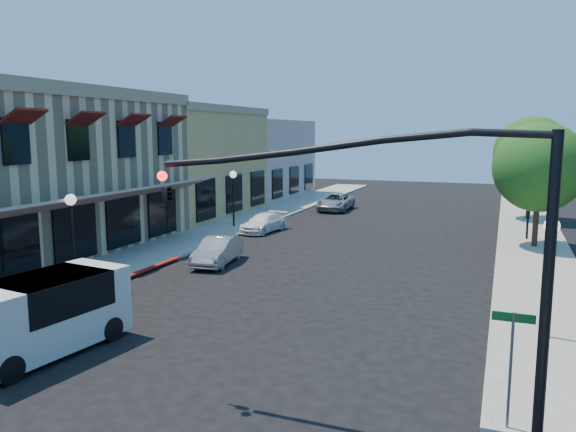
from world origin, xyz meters
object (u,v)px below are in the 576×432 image
(lamppost_left_far, at_px, (233,184))
(parked_car_d, at_px, (336,202))
(signal_mast_arm, at_px, (425,232))
(parked_car_c, at_px, (263,223))
(lamppost_left_near, at_px, (71,215))
(street_tree_a, at_px, (539,167))
(street_tree_b, at_px, (532,153))
(street_name_sign, at_px, (511,352))
(white_van, at_px, (38,311))
(parked_car_a, at_px, (86,288))
(lamppost_right_near, at_px, (550,247))
(lamppost_right_far, at_px, (530,192))
(parked_car_b, at_px, (218,251))

(lamppost_left_far, relative_size, parked_car_d, 0.77)
(signal_mast_arm, xyz_separation_m, parked_car_c, (-12.06, 19.87, -3.54))
(lamppost_left_near, distance_m, parked_car_d, 24.37)
(street_tree_a, bearing_deg, street_tree_b, 90.00)
(street_tree_b, bearing_deg, street_tree_a, -90.00)
(street_name_sign, xyz_separation_m, white_van, (-11.76, -0.25, -0.50))
(parked_car_a, xyz_separation_m, parked_car_d, (1.40, 26.00, 0.06))
(lamppost_right_near, distance_m, parked_car_a, 14.99)
(street_tree_a, xyz_separation_m, white_van, (-13.06, -20.05, -2.99))
(signal_mast_arm, xyz_separation_m, lamppost_right_far, (2.64, 22.50, -1.35))
(street_tree_b, xyz_separation_m, parked_car_c, (-15.00, -10.63, -4.00))
(parked_car_b, height_order, parked_car_d, parked_car_d)
(lamppost_right_near, bearing_deg, parked_car_a, -172.25)
(lamppost_right_near, relative_size, lamppost_right_far, 1.00)
(white_van, bearing_deg, street_tree_a, 56.92)
(lamppost_right_near, height_order, parked_car_a, lamppost_right_near)
(lamppost_left_far, xyz_separation_m, white_van, (4.24, -20.05, -1.53))
(signal_mast_arm, distance_m, parked_car_b, 16.06)
(street_tree_a, xyz_separation_m, parked_car_d, (-13.60, 10.00, -3.55))
(street_name_sign, distance_m, lamppost_right_far, 21.85)
(parked_car_d, bearing_deg, lamppost_right_near, -63.25)
(street_name_sign, distance_m, parked_car_d, 32.26)
(street_name_sign, height_order, lamppost_right_near, lamppost_right_near)
(street_tree_a, height_order, parked_car_c, street_tree_a)
(street_tree_a, xyz_separation_m, parked_car_c, (-15.00, -0.63, -3.65))
(parked_car_a, bearing_deg, lamppost_left_near, 135.07)
(street_tree_b, height_order, parked_car_d, street_tree_b)
(lamppost_right_far, bearing_deg, street_name_sign, -92.63)
(street_tree_a, bearing_deg, lamppost_right_far, 98.53)
(lamppost_left_near, height_order, parked_car_c, lamppost_left_near)
(street_name_sign, distance_m, lamppost_left_near, 17.05)
(street_tree_b, distance_m, lamppost_left_far, 20.06)
(white_van, bearing_deg, street_tree_b, 66.51)
(street_tree_a, distance_m, parked_car_d, 17.25)
(lamppost_right_near, height_order, parked_car_b, lamppost_right_near)
(lamppost_left_far, bearing_deg, white_van, -78.06)
(parked_car_a, bearing_deg, white_van, -68.35)
(white_van, relative_size, parked_car_b, 1.33)
(street_tree_b, relative_size, parked_car_b, 1.90)
(street_tree_a, height_order, lamppost_left_far, street_tree_a)
(lamppost_left_far, height_order, lamppost_right_far, same)
(street_tree_a, height_order, lamppost_left_near, street_tree_a)
(parked_car_a, bearing_deg, parked_car_c, 86.08)
(parked_car_b, distance_m, parked_car_d, 19.00)
(lamppost_left_near, height_order, parked_car_d, lamppost_left_near)
(signal_mast_arm, relative_size, street_name_sign, 3.20)
(signal_mast_arm, bearing_deg, lamppost_right_far, 83.30)
(street_name_sign, relative_size, lamppost_right_near, 0.70)
(parked_car_a, bearing_deg, parked_car_d, 82.99)
(lamppost_right_near, xyz_separation_m, lamppost_right_far, (0.00, 16.00, 0.00))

